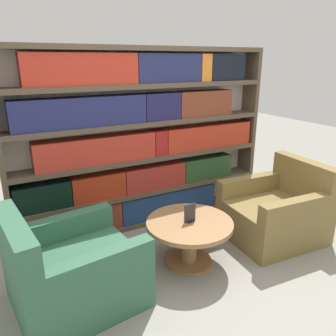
# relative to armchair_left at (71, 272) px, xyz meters

# --- Properties ---
(ground_plane) EXTENTS (14.00, 14.00, 0.00)m
(ground_plane) POSITION_rel_armchair_left_xyz_m (1.09, -0.27, -0.27)
(ground_plane) COLOR gray
(bookshelf) EXTENTS (2.91, 0.30, 1.93)m
(bookshelf) POSITION_rel_armchair_left_xyz_m (1.05, 1.00, 0.69)
(bookshelf) COLOR silver
(bookshelf) RESTS_ON ground_plane
(armchair_left) EXTENTS (1.00, 0.91, 0.80)m
(armchair_left) POSITION_rel_armchair_left_xyz_m (0.00, 0.00, 0.00)
(armchair_left) COLOR #336047
(armchair_left) RESTS_ON ground_plane
(armchair_right) EXTENTS (0.96, 0.87, 0.80)m
(armchair_right) POSITION_rel_armchair_left_xyz_m (2.13, 0.00, 0.00)
(armchair_right) COLOR olive
(armchair_right) RESTS_ON ground_plane
(coffee_table) EXTENTS (0.78, 0.78, 0.43)m
(coffee_table) POSITION_rel_armchair_left_xyz_m (1.06, 0.02, 0.03)
(coffee_table) COLOR olive
(coffee_table) RESTS_ON ground_plane
(table_sign) EXTENTS (0.11, 0.06, 0.17)m
(table_sign) POSITION_rel_armchair_left_xyz_m (1.06, 0.02, 0.23)
(table_sign) COLOR black
(table_sign) RESTS_ON coffee_table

